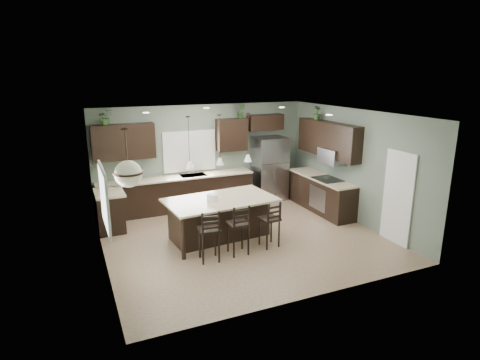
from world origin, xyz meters
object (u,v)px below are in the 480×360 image
at_px(serving_dish, 212,197).
at_px(bar_stool_right, 269,224).
at_px(refrigerator, 269,169).
at_px(bar_stool_left, 209,235).
at_px(plant_back_left, 105,117).
at_px(bar_stool_center, 238,229).
at_px(kitchen_island, 221,219).

xyz_separation_m(serving_dish, bar_stool_right, (0.99, -0.82, -0.48)).
height_order(refrigerator, bar_stool_right, refrigerator).
distance_m(bar_stool_left, bar_stool_right, 1.41).
height_order(serving_dish, plant_back_left, plant_back_left).
distance_m(bar_stool_right, plant_back_left, 4.77).
bearing_deg(bar_stool_right, bar_stool_center, 179.73).
xyz_separation_m(refrigerator, bar_stool_left, (-2.96, -3.10, -0.38)).
bearing_deg(refrigerator, bar_stool_left, -133.65).
bearing_deg(bar_stool_left, refrigerator, 53.06).
relative_size(serving_dish, bar_stool_right, 0.23).
height_order(refrigerator, bar_stool_left, refrigerator).
height_order(serving_dish, bar_stool_left, bar_stool_left).
bearing_deg(serving_dish, bar_stool_left, -113.64).
xyz_separation_m(kitchen_island, plant_back_left, (-2.08, 2.36, 2.13)).
relative_size(refrigerator, plant_back_left, 4.83).
distance_m(kitchen_island, plant_back_left, 3.80).
bearing_deg(bar_stool_right, bar_stool_left, 179.82).
xyz_separation_m(bar_stool_left, plant_back_left, (-1.47, 3.32, 2.05)).
xyz_separation_m(refrigerator, plant_back_left, (-4.42, 0.22, 1.67)).
bearing_deg(bar_stool_right, serving_dish, 135.23).
distance_m(refrigerator, bar_stool_left, 4.30).
height_order(bar_stool_left, bar_stool_center, bar_stool_center).
xyz_separation_m(kitchen_island, bar_stool_center, (0.04, -0.90, 0.08)).
xyz_separation_m(bar_stool_center, bar_stool_right, (0.76, 0.07, -0.03)).
distance_m(kitchen_island, bar_stool_left, 1.14).
height_order(kitchen_island, bar_stool_center, bar_stool_center).
relative_size(refrigerator, kitchen_island, 0.77).
height_order(kitchen_island, plant_back_left, plant_back_left).
distance_m(serving_dish, bar_stool_right, 1.37).
relative_size(kitchen_island, bar_stool_left, 2.21).
bearing_deg(kitchen_island, plant_back_left, 126.25).
xyz_separation_m(kitchen_island, bar_stool_right, (0.80, -0.84, 0.05)).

